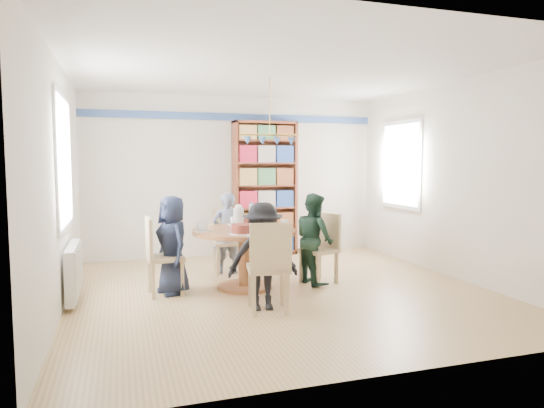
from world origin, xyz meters
name	(u,v)px	position (x,y,z in m)	size (l,w,h in m)	color
ground	(282,291)	(0.00, 0.00, 0.00)	(5.00, 5.00, 0.00)	tan
room_shell	(244,158)	(-0.26, 0.87, 1.65)	(5.00, 5.00, 5.00)	white
radiator	(74,271)	(-2.42, 0.30, 0.35)	(0.12, 1.00, 0.60)	silver
dining_table	(245,245)	(-0.40, 0.27, 0.56)	(1.30, 1.30, 0.75)	brown
chair_left	(159,252)	(-1.46, 0.27, 0.52)	(0.44, 0.44, 0.94)	tan
chair_right	(323,245)	(0.67, 0.26, 0.50)	(0.52, 0.52, 0.92)	tan
chair_far	(227,237)	(-0.42, 1.27, 0.51)	(0.43, 0.43, 0.92)	tan
chair_near	(269,263)	(-0.41, -0.80, 0.54)	(0.50, 0.50, 0.98)	tan
person_left	(173,245)	(-1.30, 0.29, 0.60)	(0.58, 0.38, 1.19)	#171D32
person_right	(314,238)	(0.53, 0.24, 0.60)	(0.58, 0.45, 1.19)	#183023
person_far	(227,233)	(-0.44, 1.13, 0.58)	(0.43, 0.28, 1.17)	gray
person_near	(263,256)	(-0.43, -0.66, 0.58)	(0.75, 0.43, 1.17)	black
bookshelf	(265,190)	(0.48, 2.34, 1.12)	(1.09, 0.33, 2.28)	brown
tableware	(242,224)	(-0.43, 0.29, 0.82)	(1.27, 1.27, 0.34)	white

